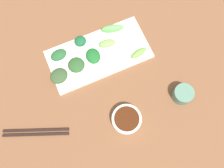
# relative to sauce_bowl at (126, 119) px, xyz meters

# --- Properties ---
(tabletop) EXTENTS (2.10, 2.10, 0.02)m
(tabletop) POSITION_rel_sauce_bowl_xyz_m (0.13, -0.03, -0.03)
(tabletop) COLOR brown
(tabletop) RESTS_ON ground
(sauce_bowl) EXTENTS (0.10, 0.10, 0.04)m
(sauce_bowl) POSITION_rel_sauce_bowl_xyz_m (0.00, 0.00, 0.00)
(sauce_bowl) COLOR silver
(sauce_bowl) RESTS_ON tabletop
(serving_plate) EXTENTS (0.19, 0.38, 0.01)m
(serving_plate) POSITION_rel_sauce_bowl_xyz_m (0.27, -0.01, -0.01)
(serving_plate) COLOR silver
(serving_plate) RESTS_ON tabletop
(broccoli_leafy_0) EXTENTS (0.05, 0.07, 0.02)m
(broccoli_leafy_0) POSITION_rel_sauce_bowl_xyz_m (0.32, 0.13, 0.00)
(broccoli_leafy_0) COLOR #22552A
(broccoli_leafy_0) RESTS_ON serving_plate
(broccoli_leafy_1) EXTENTS (0.07, 0.07, 0.02)m
(broccoli_leafy_1) POSITION_rel_sauce_bowl_xyz_m (0.26, 0.09, 0.00)
(broccoli_leafy_1) COLOR #284E25
(broccoli_leafy_1) RESTS_ON serving_plate
(broccoli_stalk_2) EXTENTS (0.04, 0.07, 0.02)m
(broccoli_stalk_2) POSITION_rel_sauce_bowl_xyz_m (0.21, -0.15, 0.00)
(broccoli_stalk_2) COLOR #6BAE40
(broccoli_stalk_2) RESTS_ON serving_plate
(broccoli_leafy_3) EXTENTS (0.07, 0.07, 0.02)m
(broccoli_leafy_3) POSITION_rel_sauce_bowl_xyz_m (0.24, 0.16, 0.00)
(broccoli_leafy_3) COLOR #304828
(broccoli_leafy_3) RESTS_ON serving_plate
(broccoli_leafy_4) EXTENTS (0.07, 0.06, 0.02)m
(broccoli_leafy_4) POSITION_rel_sauce_bowl_xyz_m (0.26, 0.02, 0.00)
(broccoli_leafy_4) COLOR #1A5E24
(broccoli_leafy_4) RESTS_ON serving_plate
(broccoli_stalk_5) EXTENTS (0.04, 0.07, 0.02)m
(broccoli_stalk_5) POSITION_rel_sauce_bowl_xyz_m (0.29, -0.05, 0.00)
(broccoli_stalk_5) COLOR #75A450
(broccoli_stalk_5) RESTS_ON serving_plate
(broccoli_leafy_6) EXTENTS (0.05, 0.05, 0.02)m
(broccoli_leafy_6) POSITION_rel_sauce_bowl_xyz_m (0.34, 0.04, 0.00)
(broccoli_leafy_6) COLOR #17542E
(broccoli_leafy_6) RESTS_ON serving_plate
(broccoli_stalk_7) EXTENTS (0.05, 0.09, 0.03)m
(broccoli_stalk_7) POSITION_rel_sauce_bowl_xyz_m (0.34, -0.10, 0.01)
(broccoli_stalk_7) COLOR #5DB952
(broccoli_stalk_7) RESTS_ON serving_plate
(chopsticks) EXTENTS (0.11, 0.22, 0.01)m
(chopsticks) POSITION_rel_sauce_bowl_xyz_m (0.09, 0.31, -0.02)
(chopsticks) COLOR black
(chopsticks) RESTS_ON tabletop
(tea_cup) EXTENTS (0.07, 0.07, 0.05)m
(tea_cup) POSITION_rel_sauce_bowl_xyz_m (0.00, -0.22, 0.00)
(tea_cup) COLOR #4E7662
(tea_cup) RESTS_ON tabletop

